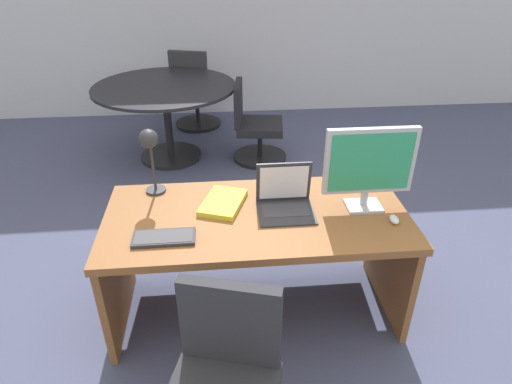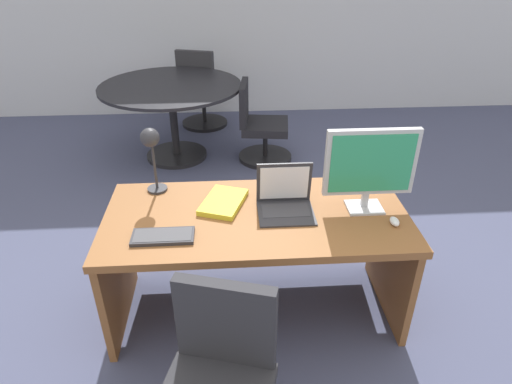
# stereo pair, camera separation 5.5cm
# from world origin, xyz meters

# --- Properties ---
(ground) EXTENTS (12.00, 12.00, 0.00)m
(ground) POSITION_xyz_m (0.00, 1.50, 0.00)
(ground) COLOR #474C6B
(desk) EXTENTS (1.70, 0.80, 0.73)m
(desk) POSITION_xyz_m (0.00, 0.04, 0.54)
(desk) COLOR brown
(desk) RESTS_ON ground
(monitor) EXTENTS (0.50, 0.16, 0.48)m
(monitor) POSITION_xyz_m (0.62, 0.02, 1.00)
(monitor) COLOR #B7BABF
(monitor) RESTS_ON desk
(laptop) EXTENTS (0.31, 0.27, 0.26)m
(laptop) POSITION_xyz_m (0.16, 0.06, 0.81)
(laptop) COLOR #2D2D33
(laptop) RESTS_ON desk
(keyboard) EXTENTS (0.32, 0.14, 0.02)m
(keyboard) POSITION_xyz_m (-0.49, -0.19, 0.74)
(keyboard) COLOR #2D2D33
(keyboard) RESTS_ON desk
(mouse) EXTENTS (0.05, 0.08, 0.04)m
(mouse) POSITION_xyz_m (0.73, -0.15, 0.75)
(mouse) COLOR silver
(mouse) RESTS_ON desk
(desk_lamp) EXTENTS (0.12, 0.15, 0.41)m
(desk_lamp) POSITION_xyz_m (-0.59, 0.29, 1.03)
(desk_lamp) COLOR #2D2D33
(desk_lamp) RESTS_ON desk
(book) EXTENTS (0.30, 0.36, 0.03)m
(book) POSITION_xyz_m (-0.18, 0.12, 0.74)
(book) COLOR yellow
(book) RESTS_ON desk
(meeting_table) EXTENTS (1.42, 1.42, 0.78)m
(meeting_table) POSITION_xyz_m (-0.70, 2.31, 0.60)
(meeting_table) COLOR black
(meeting_table) RESTS_ON ground
(meeting_chair_near) EXTENTS (0.57, 0.59, 0.96)m
(meeting_chair_near) POSITION_xyz_m (-0.45, 3.16, 0.39)
(meeting_chair_near) COLOR black
(meeting_chair_near) RESTS_ON ground
(meeting_chair_far) EXTENTS (0.56, 0.56, 0.82)m
(meeting_chair_far) POSITION_xyz_m (0.18, 2.20, 0.32)
(meeting_chair_far) COLOR black
(meeting_chair_far) RESTS_ON ground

